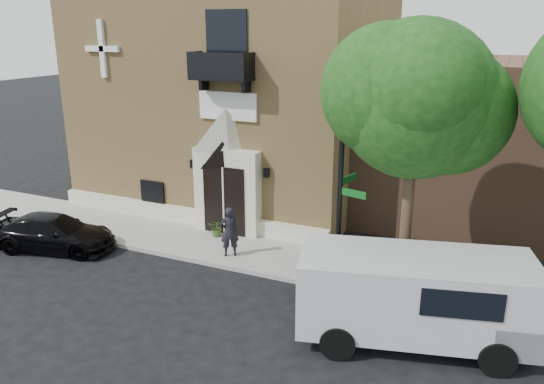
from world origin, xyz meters
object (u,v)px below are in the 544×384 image
(street_sign, at_px, (341,193))
(fire_hydrant, at_px, (427,291))
(black_sedan, at_px, (54,233))
(dumpster, at_px, (436,274))
(pedestrian_near, at_px, (229,232))
(cargo_van, at_px, (424,296))

(street_sign, xyz_separation_m, fire_hydrant, (2.63, -0.01, -2.55))
(black_sedan, relative_size, dumpster, 1.88)
(dumpster, bearing_deg, black_sedan, -156.00)
(fire_hydrant, height_order, pedestrian_near, pedestrian_near)
(cargo_van, bearing_deg, black_sedan, 163.25)
(black_sedan, xyz_separation_m, pedestrian_near, (6.11, 1.80, 0.39))
(dumpster, relative_size, pedestrian_near, 1.33)
(dumpster, bearing_deg, street_sign, -153.59)
(black_sedan, relative_size, street_sign, 0.75)
(cargo_van, xyz_separation_m, fire_hydrant, (-0.13, 1.82, -0.77))
(cargo_van, height_order, pedestrian_near, cargo_van)
(black_sedan, bearing_deg, pedestrian_near, -87.50)
(black_sedan, height_order, fire_hydrant, black_sedan)
(fire_hydrant, bearing_deg, cargo_van, -85.98)
(cargo_van, relative_size, fire_hydrant, 7.86)
(pedestrian_near, bearing_deg, black_sedan, -19.80)
(cargo_van, bearing_deg, fire_hydrant, 79.92)
(dumpster, distance_m, pedestrian_near, 6.77)
(fire_hydrant, xyz_separation_m, dumpster, (0.14, 0.50, 0.31))
(cargo_van, distance_m, pedestrian_near, 7.18)
(cargo_van, bearing_deg, street_sign, 132.33)
(cargo_van, relative_size, dumpster, 2.61)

